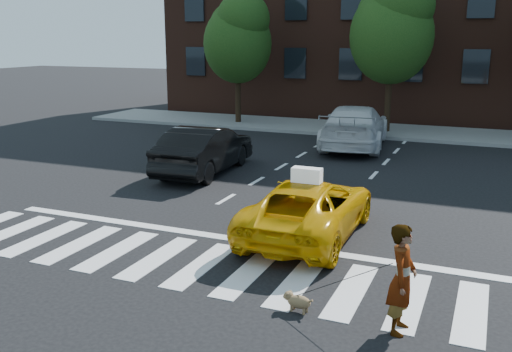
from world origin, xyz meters
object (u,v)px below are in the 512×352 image
(tree_left, at_px, (238,35))
(black_sedan, at_px, (205,150))
(tree_mid, at_px, (393,25))
(taxi, at_px, (309,208))
(dog, at_px, (297,301))
(woman, at_px, (402,279))
(white_suv, at_px, (355,126))

(tree_left, relative_size, black_sedan, 1.38)
(tree_mid, distance_m, black_sedan, 11.57)
(taxi, distance_m, black_sedan, 6.75)
(tree_mid, bearing_deg, tree_left, 180.00)
(tree_mid, height_order, dog, tree_mid)
(tree_left, bearing_deg, dog, -62.74)
(black_sedan, bearing_deg, woman, 129.91)
(tree_left, relative_size, dog, 11.77)
(black_sedan, distance_m, woman, 11.13)
(tree_left, distance_m, dog, 20.79)
(tree_left, xyz_separation_m, black_sedan, (3.34, -10.00, -3.66))
(tree_left, height_order, taxi, tree_left)
(black_sedan, bearing_deg, tree_mid, -115.97)
(tree_left, distance_m, black_sedan, 11.16)
(tree_left, relative_size, taxi, 1.40)
(tree_mid, xyz_separation_m, white_suv, (-0.66, -3.70, -4.00))
(tree_mid, bearing_deg, black_sedan, -112.59)
(taxi, xyz_separation_m, black_sedan, (-5.02, 4.50, 0.13))
(tree_left, xyz_separation_m, dog, (9.32, -18.09, -4.26))
(tree_left, distance_m, woman, 21.46)
(woman, bearing_deg, tree_left, 33.59)
(tree_mid, relative_size, taxi, 1.53)
(tree_left, bearing_deg, taxi, -60.01)
(taxi, bearing_deg, black_sedan, -42.25)
(tree_left, height_order, tree_mid, tree_mid)
(tree_mid, height_order, woman, tree_mid)
(black_sedan, relative_size, woman, 2.75)
(black_sedan, bearing_deg, taxi, 134.77)
(woman, xyz_separation_m, dog, (-1.65, 0.01, -0.67))
(taxi, height_order, black_sedan, black_sedan)
(black_sedan, relative_size, white_suv, 0.80)
(black_sedan, relative_size, dog, 8.54)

